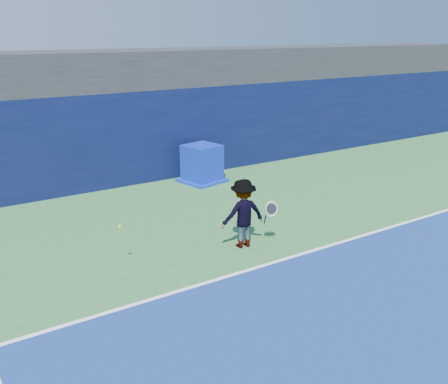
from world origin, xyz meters
The scene contains 7 objects.
ground centered at (0.00, 0.00, 0.00)m, with size 80.00×80.00×0.00m, color #306B35.
baseline centered at (0.00, 3.00, 0.01)m, with size 24.00×0.10×0.01m, color white.
stadium_band centered at (0.00, 11.50, 3.60)m, with size 36.00×3.00×1.20m, color #222227.
back_wall_assembly centered at (0.00, 10.50, 1.50)m, with size 36.00×1.03×3.00m.
equipment_cart centered at (2.53, 9.16, 0.57)m, with size 1.54×1.54×1.24m.
tennis_player centered at (0.69, 4.11, 0.81)m, with size 1.30×0.75×1.63m.
tennis_ball centered at (-2.10, 4.60, 0.92)m, with size 0.07×0.07×0.07m.
Camera 1 is at (-5.46, -4.72, 4.83)m, focal length 40.00 mm.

